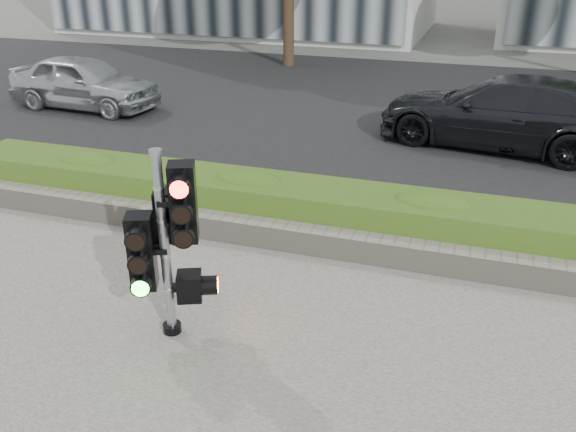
# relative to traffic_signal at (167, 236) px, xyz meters

# --- Properties ---
(ground) EXTENTS (120.00, 120.00, 0.00)m
(ground) POSITION_rel_traffic_signal_xyz_m (0.92, 0.36, -1.19)
(ground) COLOR #51514C
(ground) RESTS_ON ground
(road) EXTENTS (60.00, 13.00, 0.02)m
(road) POSITION_rel_traffic_signal_xyz_m (0.92, 10.36, -1.18)
(road) COLOR black
(road) RESTS_ON ground
(curb) EXTENTS (60.00, 0.25, 0.12)m
(curb) POSITION_rel_traffic_signal_xyz_m (0.92, 3.51, -1.13)
(curb) COLOR gray
(curb) RESTS_ON ground
(stone_wall) EXTENTS (12.00, 0.32, 0.34)m
(stone_wall) POSITION_rel_traffic_signal_xyz_m (0.92, 2.26, -0.99)
(stone_wall) COLOR gray
(stone_wall) RESTS_ON sidewalk
(hedge) EXTENTS (12.00, 1.00, 0.68)m
(hedge) POSITION_rel_traffic_signal_xyz_m (0.92, 2.91, -0.82)
(hedge) COLOR olive
(hedge) RESTS_ON sidewalk
(traffic_signal) EXTENTS (0.76, 0.68, 2.10)m
(traffic_signal) POSITION_rel_traffic_signal_xyz_m (0.00, 0.00, 0.00)
(traffic_signal) COLOR black
(traffic_signal) RESTS_ON sidewalk
(car_silver) EXTENTS (3.96, 1.83, 1.31)m
(car_silver) POSITION_rel_traffic_signal_xyz_m (-6.66, 7.90, -0.51)
(car_silver) COLOR #AAADB1
(car_silver) RESTS_ON road
(car_dark) EXTENTS (5.23, 2.85, 1.44)m
(car_dark) POSITION_rel_traffic_signal_xyz_m (3.27, 7.94, -0.45)
(car_dark) COLOR black
(car_dark) RESTS_ON road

